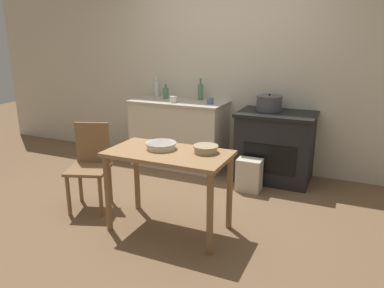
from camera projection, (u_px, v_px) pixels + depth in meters
The scene contains 15 objects.
ground_plane at pixel (176, 207), 3.97m from camera, with size 14.00×14.00×0.00m, color brown.
wall_back at pixel (228, 72), 5.00m from camera, with size 8.00×0.07×2.55m.
counter_cabinet at pixel (179, 133), 5.16m from camera, with size 1.29×0.63×0.91m.
stove at pixel (275, 146), 4.63m from camera, with size 0.92×0.66×0.86m.
work_table at pixel (168, 165), 3.36m from camera, with size 1.10×0.59×0.76m.
chair at pixel (90, 163), 3.88m from camera, with size 0.51×0.51×0.88m.
flour_sack at pixel (249, 175), 4.35m from camera, with size 0.28×0.20×0.38m, color beige.
stock_pot at pixel (269, 103), 4.59m from camera, with size 0.32×0.32×0.21m.
mixing_bowl_large at pixel (161, 145), 3.40m from camera, with size 0.28×0.28×0.06m.
mixing_bowl_small at pixel (206, 148), 3.29m from camera, with size 0.22×0.22×0.06m.
bottle_far_left at pixel (156, 88), 5.38m from camera, with size 0.06×0.06×0.30m.
bottle_left at pixel (201, 92), 5.06m from camera, with size 0.07×0.07×0.29m.
bottle_mid_left at pixel (166, 93), 5.17m from camera, with size 0.08×0.08×0.20m.
cup_center_left at pixel (173, 99), 4.88m from camera, with size 0.09×0.09×0.08m, color silver.
cup_center at pixel (210, 101), 4.78m from camera, with size 0.09×0.09×0.08m, color #4C6B99.
Camera 1 is at (1.64, -3.23, 1.75)m, focal length 35.00 mm.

